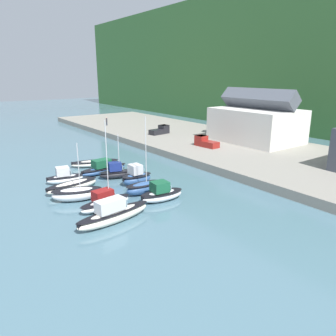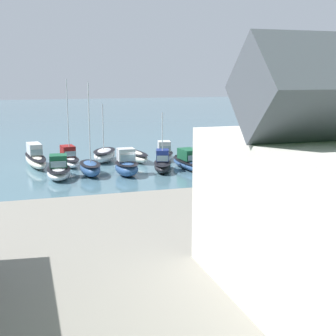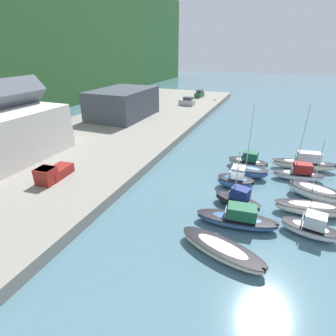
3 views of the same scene
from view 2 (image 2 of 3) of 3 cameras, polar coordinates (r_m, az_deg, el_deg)
The scene contains 15 objects.
ground_plane at distance 48.43m, azimuth -3.41°, elevation -0.87°, with size 320.00×320.00×0.00m, color slate.
quay_promenade at distance 25.56m, azimuth 10.39°, elevation -10.89°, with size 132.42×27.28×1.24m.
moored_boat_0 at distance 52.61m, azimuth 7.39°, elevation 0.63°, with size 4.59×7.93×0.99m.
moored_boat_1 at distance 51.46m, azimuth 2.64°, elevation 0.73°, with size 2.97×7.81×2.17m.
moored_boat_2 at distance 49.99m, azimuth -0.68°, elevation 0.53°, with size 3.19×5.36×6.33m.
moored_boat_3 at distance 48.15m, azimuth -5.08°, elevation 0.29°, with size 2.36×4.26×2.81m.
moored_boat_4 at distance 48.63m, azimuth -9.47°, elevation 0.01°, with size 2.13×5.01×9.54m.
moored_boat_5 at distance 47.95m, azimuth -13.18°, elevation -0.24°, with size 2.75×5.60×2.36m.
moored_boat_6 at distance 57.00m, azimuth -0.45°, elevation 1.82°, with size 2.88×5.18×2.27m.
moored_boat_7 at distance 56.40m, azimuth -4.15°, elevation 1.54°, with size 3.08×7.30×1.25m.
moored_boat_8 at distance 56.41m, azimuth -7.75°, elevation 1.62°, with size 4.24×6.26×6.86m.
moored_boat_9 at distance 54.39m, azimuth -12.03°, elevation 1.14°, with size 2.68×6.39×9.76m.
moored_boat_10 at distance 55.01m, azimuth -15.88°, elevation 1.18°, with size 2.99×8.58×2.58m.
pickup_truck_0 at distance 32.93m, azimuth 16.93°, elevation -3.49°, with size 4.88×2.35×1.90m.
mooring_buoy_0 at distance 80.81m, azimuth 15.71°, elevation 3.86°, with size 0.65×0.65×0.65m.
Camera 2 is at (11.18, 46.01, 10.19)m, focal length 50.00 mm.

